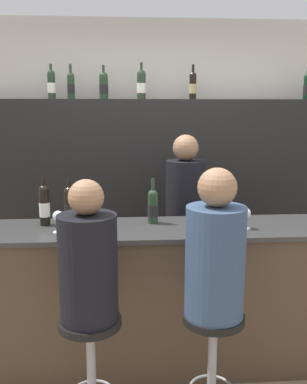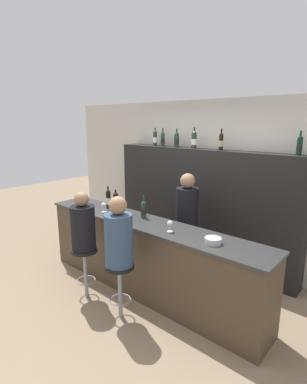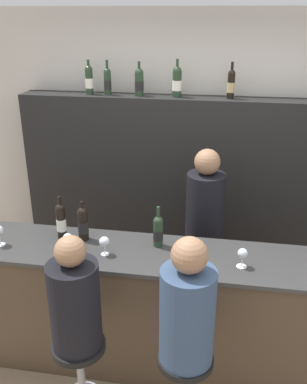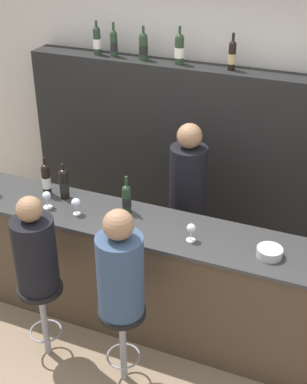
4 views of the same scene
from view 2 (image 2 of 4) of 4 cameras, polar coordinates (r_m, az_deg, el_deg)
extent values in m
plane|color=#8C755B|center=(4.16, -4.10, -19.61)|extent=(16.00, 16.00, 0.00)
cube|color=beige|center=(5.00, 10.32, 2.01)|extent=(6.40, 0.05, 2.60)
cube|color=#473828|center=(4.09, -1.56, -12.47)|extent=(3.38, 0.52, 0.96)
cube|color=#333333|center=(3.90, -1.61, -5.87)|extent=(3.42, 0.56, 0.03)
cube|color=black|center=(4.90, 8.78, -2.69)|extent=(3.21, 0.28, 1.85)
cylinder|color=black|center=(4.52, -8.60, -1.54)|extent=(0.07, 0.07, 0.24)
cylinder|color=white|center=(4.53, -8.60, -1.69)|extent=(0.07, 0.07, 0.10)
sphere|color=black|center=(4.49, -8.65, -0.07)|extent=(0.07, 0.07, 0.07)
cylinder|color=black|center=(4.48, -8.68, 0.62)|extent=(0.02, 0.02, 0.08)
cylinder|color=black|center=(4.40, -7.19, -2.01)|extent=(0.07, 0.07, 0.22)
cylinder|color=black|center=(4.40, -7.18, -2.15)|extent=(0.08, 0.08, 0.09)
sphere|color=black|center=(4.37, -7.23, -0.60)|extent=(0.07, 0.07, 0.07)
cylinder|color=black|center=(4.36, -7.25, 0.04)|extent=(0.02, 0.02, 0.07)
cylinder|color=#233823|center=(4.02, -1.88, -3.58)|extent=(0.07, 0.07, 0.20)
cylinder|color=black|center=(4.02, -1.87, -3.71)|extent=(0.07, 0.07, 0.08)
sphere|color=#233823|center=(3.99, -1.89, -2.22)|extent=(0.07, 0.07, 0.07)
cylinder|color=#233823|center=(3.98, -1.89, -1.35)|extent=(0.02, 0.02, 0.10)
cylinder|color=#233823|center=(5.30, 0.30, 10.01)|extent=(0.07, 0.07, 0.22)
cylinder|color=white|center=(5.30, 0.30, 9.89)|extent=(0.07, 0.07, 0.09)
sphere|color=#233823|center=(5.29, 0.30, 11.21)|extent=(0.07, 0.07, 0.07)
cylinder|color=#233823|center=(5.29, 0.30, 11.75)|extent=(0.02, 0.02, 0.07)
cylinder|color=#233823|center=(5.19, 1.77, 9.83)|extent=(0.07, 0.07, 0.20)
cylinder|color=black|center=(5.19, 1.77, 9.72)|extent=(0.07, 0.07, 0.08)
sphere|color=#233823|center=(5.18, 1.78, 10.94)|extent=(0.07, 0.07, 0.07)
cylinder|color=#233823|center=(5.18, 1.78, 11.60)|extent=(0.02, 0.02, 0.09)
cylinder|color=#233823|center=(5.00, 4.41, 9.66)|extent=(0.08, 0.08, 0.20)
cylinder|color=black|center=(5.01, 4.40, 9.55)|extent=(0.08, 0.08, 0.08)
sphere|color=#233823|center=(5.00, 4.43, 10.81)|extent=(0.08, 0.08, 0.08)
cylinder|color=#233823|center=(5.00, 4.44, 11.48)|extent=(0.02, 0.02, 0.09)
cylinder|color=#233823|center=(4.81, 7.72, 9.57)|extent=(0.08, 0.08, 0.22)
cylinder|color=white|center=(4.81, 7.72, 9.44)|extent=(0.08, 0.08, 0.09)
sphere|color=#233823|center=(4.80, 7.76, 10.90)|extent=(0.08, 0.08, 0.08)
cylinder|color=#233823|center=(4.80, 7.78, 11.62)|extent=(0.02, 0.02, 0.09)
cylinder|color=black|center=(4.56, 12.73, 9.13)|extent=(0.06, 0.06, 0.21)
cylinder|color=tan|center=(4.56, 12.73, 8.99)|extent=(0.07, 0.07, 0.09)
sphere|color=black|center=(4.56, 12.80, 10.47)|extent=(0.06, 0.06, 0.06)
cylinder|color=black|center=(4.55, 12.84, 11.16)|extent=(0.02, 0.02, 0.09)
cylinder|color=black|center=(4.15, 26.03, 7.69)|extent=(0.07, 0.07, 0.20)
cylinder|color=black|center=(4.15, 26.02, 7.55)|extent=(0.07, 0.07, 0.08)
sphere|color=black|center=(4.15, 26.17, 9.10)|extent=(0.07, 0.07, 0.07)
cylinder|color=black|center=(4.15, 26.25, 9.86)|extent=(0.02, 0.02, 0.08)
cylinder|color=silver|center=(4.76, -13.39, -2.48)|extent=(0.07, 0.07, 0.00)
cylinder|color=silver|center=(4.75, -13.42, -2.00)|extent=(0.01, 0.01, 0.08)
sphere|color=silver|center=(4.73, -13.46, -1.13)|extent=(0.08, 0.08, 0.08)
cylinder|color=silver|center=(4.36, -9.39, -3.74)|extent=(0.07, 0.07, 0.00)
cylinder|color=silver|center=(4.35, -9.41, -3.28)|extent=(0.01, 0.01, 0.07)
sphere|color=silver|center=(4.33, -9.44, -2.44)|extent=(0.07, 0.07, 0.07)
cylinder|color=silver|center=(4.16, -7.08, -4.46)|extent=(0.06, 0.06, 0.00)
cylinder|color=silver|center=(4.15, -7.10, -4.02)|extent=(0.01, 0.01, 0.06)
sphere|color=silver|center=(4.14, -7.12, -3.16)|extent=(0.07, 0.07, 0.07)
cylinder|color=silver|center=(3.55, 3.13, -7.52)|extent=(0.07, 0.07, 0.00)
cylinder|color=silver|center=(3.54, 3.13, -6.96)|extent=(0.01, 0.01, 0.07)
sphere|color=silver|center=(3.52, 3.15, -5.97)|extent=(0.07, 0.07, 0.07)
cylinder|color=#B7B7BC|center=(3.27, 11.27, -9.07)|extent=(0.18, 0.18, 0.06)
cylinder|color=gray|center=(4.16, -12.78, -14.95)|extent=(0.05, 0.05, 0.63)
torus|color=gray|center=(4.20, -12.71, -16.09)|extent=(0.25, 0.25, 0.02)
cylinder|color=black|center=(4.01, -13.03, -10.73)|extent=(0.34, 0.34, 0.04)
cylinder|color=black|center=(3.90, -13.26, -6.65)|extent=(0.31, 0.31, 0.57)
sphere|color=#936B4C|center=(3.79, -13.55, -1.31)|extent=(0.18, 0.18, 0.18)
cylinder|color=gray|center=(3.70, -6.36, -18.47)|extent=(0.05, 0.05, 0.63)
torus|color=gray|center=(3.75, -6.32, -19.69)|extent=(0.25, 0.25, 0.02)
cylinder|color=black|center=(3.54, -6.50, -13.85)|extent=(0.34, 0.34, 0.04)
cylinder|color=#334766|center=(3.40, -6.64, -9.07)|extent=(0.32, 0.32, 0.60)
sphere|color=#936B4C|center=(3.27, -6.83, -2.57)|extent=(0.20, 0.20, 0.20)
cylinder|color=black|center=(4.40, 6.26, -7.89)|extent=(0.32, 0.32, 1.35)
sphere|color=#936B4C|center=(4.18, 6.53, 2.13)|extent=(0.21, 0.21, 0.21)
camera|label=1|loc=(2.87, -48.10, -1.10)|focal=40.00mm
camera|label=3|loc=(2.25, -47.21, 17.08)|focal=40.00mm
camera|label=4|loc=(1.50, -80.63, 42.75)|focal=50.00mm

